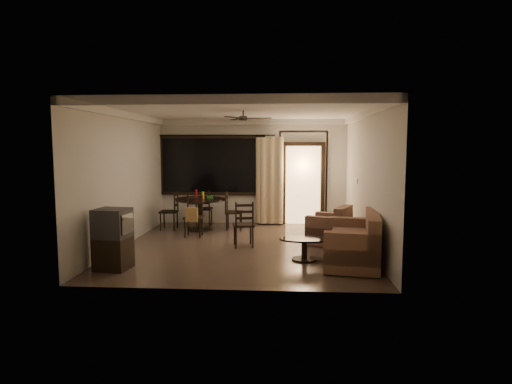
# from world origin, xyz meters

# --- Properties ---
(ground) EXTENTS (5.50, 5.50, 0.00)m
(ground) POSITION_xyz_m (0.00, 0.00, 0.00)
(ground) COLOR #7F6651
(ground) RESTS_ON ground
(room_shell) EXTENTS (5.50, 6.70, 5.50)m
(room_shell) POSITION_xyz_m (0.59, 1.77, 1.83)
(room_shell) COLOR beige
(room_shell) RESTS_ON ground
(dining_table) EXTENTS (1.26, 1.26, 1.00)m
(dining_table) POSITION_xyz_m (-1.25, 1.75, 0.62)
(dining_table) COLOR black
(dining_table) RESTS_ON ground
(dining_chair_west) EXTENTS (0.43, 0.43, 0.95)m
(dining_chair_west) POSITION_xyz_m (-2.04, 1.73, 0.28)
(dining_chair_west) COLOR black
(dining_chair_west) RESTS_ON ground
(dining_chair_east) EXTENTS (0.43, 0.43, 0.95)m
(dining_chair_east) POSITION_xyz_m (-0.42, 1.76, 0.28)
(dining_chair_east) COLOR black
(dining_chair_east) RESTS_ON ground
(dining_chair_south) EXTENTS (0.43, 0.48, 0.95)m
(dining_chair_south) POSITION_xyz_m (-1.24, 0.89, 0.31)
(dining_chair_south) COLOR black
(dining_chair_south) RESTS_ON ground
(dining_chair_north) EXTENTS (0.43, 0.43, 0.95)m
(dining_chair_north) POSITION_xyz_m (-1.26, 2.29, 0.28)
(dining_chair_north) COLOR black
(dining_chair_north) RESTS_ON ground
(tv_cabinet) EXTENTS (0.60, 0.55, 1.04)m
(tv_cabinet) POSITION_xyz_m (-2.05, -1.81, 0.52)
(tv_cabinet) COLOR black
(tv_cabinet) RESTS_ON ground
(sofa) EXTENTS (1.16, 1.81, 0.90)m
(sofa) POSITION_xyz_m (2.11, -1.22, 0.36)
(sofa) COLOR #4C2D23
(sofa) RESTS_ON ground
(armchair) EXTENTS (1.06, 1.06, 0.81)m
(armchair) POSITION_xyz_m (1.85, 0.30, 0.33)
(armchair) COLOR #4C2D23
(armchair) RESTS_ON ground
(coffee_table) EXTENTS (0.93, 0.56, 0.41)m
(coffee_table) POSITION_xyz_m (1.21, -1.02, 0.27)
(coffee_table) COLOR black
(coffee_table) RESTS_ON ground
(side_chair) EXTENTS (0.50, 0.50, 0.96)m
(side_chair) POSITION_xyz_m (0.00, -0.02, 0.29)
(side_chair) COLOR black
(side_chair) RESTS_ON ground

